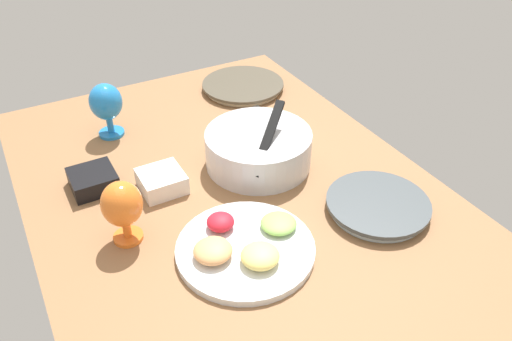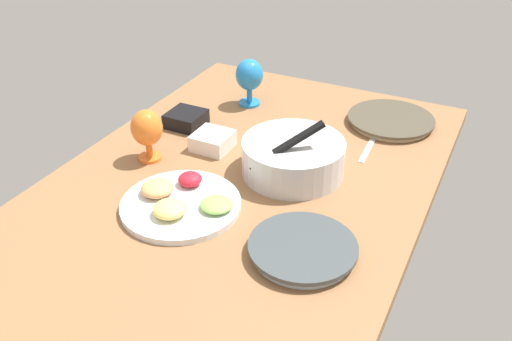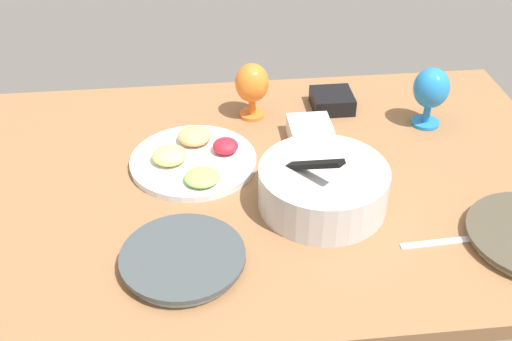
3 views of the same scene
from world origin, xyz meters
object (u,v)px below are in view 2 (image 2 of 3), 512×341
(mixing_bowl, at_px, (293,156))
(square_bowl_black, at_px, (186,118))
(dinner_plate_left, at_px, (391,120))
(square_bowl_white, at_px, (213,140))
(fruit_platter, at_px, (180,202))
(hurricane_glass_orange, at_px, (147,129))
(dinner_plate_right, at_px, (303,249))
(hurricane_glass_blue, at_px, (249,77))

(mixing_bowl, relative_size, square_bowl_black, 2.57)
(dinner_plate_left, bearing_deg, square_bowl_white, -48.11)
(fruit_platter, xyz_separation_m, square_bowl_black, (-0.41, -0.24, 0.01))
(mixing_bowl, relative_size, hurricane_glass_orange, 1.84)
(dinner_plate_left, xyz_separation_m, dinner_plate_right, (0.77, -0.01, 0.00))
(hurricane_glass_blue, height_order, square_bowl_white, hurricane_glass_blue)
(hurricane_glass_orange, height_order, square_bowl_black, hurricane_glass_orange)
(square_bowl_black, bearing_deg, square_bowl_white, 59.09)
(dinner_plate_right, relative_size, hurricane_glass_blue, 1.53)
(mixing_bowl, height_order, fruit_platter, mixing_bowl)
(mixing_bowl, xyz_separation_m, hurricane_glass_orange, (0.12, -0.42, 0.05))
(square_bowl_black, bearing_deg, dinner_plate_left, 117.16)
(fruit_platter, bearing_deg, dinner_plate_right, 85.00)
(dinner_plate_left, relative_size, dinner_plate_right, 1.11)
(mixing_bowl, xyz_separation_m, square_bowl_black, (-0.12, -0.44, -0.03))
(fruit_platter, height_order, hurricane_glass_orange, hurricane_glass_orange)
(hurricane_glass_orange, bearing_deg, fruit_platter, 51.94)
(square_bowl_black, distance_m, square_bowl_white, 0.19)
(square_bowl_black, bearing_deg, hurricane_glass_blue, 154.35)
(dinner_plate_right, height_order, mixing_bowl, mixing_bowl)
(hurricane_glass_orange, distance_m, square_bowl_white, 0.21)
(hurricane_glass_blue, xyz_separation_m, square_bowl_white, (0.34, 0.04, -0.08))
(dinner_plate_right, xyz_separation_m, hurricane_glass_orange, (-0.21, -0.59, 0.09))
(dinner_plate_left, height_order, hurricane_glass_orange, hurricane_glass_orange)
(square_bowl_white, bearing_deg, dinner_plate_right, 52.19)
(dinner_plate_left, relative_size, square_bowl_white, 2.58)
(hurricane_glass_blue, bearing_deg, dinner_plate_right, 35.51)
(square_bowl_black, bearing_deg, dinner_plate_right, 53.89)
(dinner_plate_left, height_order, fruit_platter, fruit_platter)
(dinner_plate_left, height_order, square_bowl_white, square_bowl_white)
(hurricane_glass_blue, relative_size, hurricane_glass_orange, 1.05)
(dinner_plate_left, distance_m, mixing_bowl, 0.47)
(dinner_plate_left, xyz_separation_m, square_bowl_white, (0.42, -0.46, 0.02))
(hurricane_glass_orange, distance_m, square_bowl_black, 0.25)
(dinner_plate_left, distance_m, square_bowl_white, 0.62)
(mixing_bowl, relative_size, square_bowl_white, 2.64)
(hurricane_glass_orange, bearing_deg, dinner_plate_left, 132.79)
(square_bowl_black, bearing_deg, mixing_bowl, 75.21)
(dinner_plate_right, distance_m, hurricane_glass_blue, 0.85)
(dinner_plate_right, height_order, fruit_platter, fruit_platter)
(mixing_bowl, distance_m, hurricane_glass_orange, 0.44)
(hurricane_glass_blue, distance_m, square_bowl_black, 0.28)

